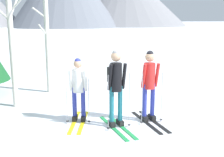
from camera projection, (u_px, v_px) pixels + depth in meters
name	position (u px, v px, depth m)	size (l,w,h in m)	color
ground_plane	(108.00, 121.00, 7.15)	(400.00, 400.00, 0.00)	white
skier_in_white	(78.00, 88.00, 6.99)	(0.61, 1.61, 1.62)	yellow
skier_in_black	(116.00, 83.00, 6.62)	(0.68, 1.66, 1.87)	green
skier_in_red	(149.00, 83.00, 6.98)	(0.61, 1.66, 1.80)	black
birch_tree_tall	(47.00, 33.00, 9.57)	(0.51, 0.64, 4.06)	silver
birch_tree_slender	(12.00, 40.00, 7.97)	(1.08, 1.29, 3.72)	silver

